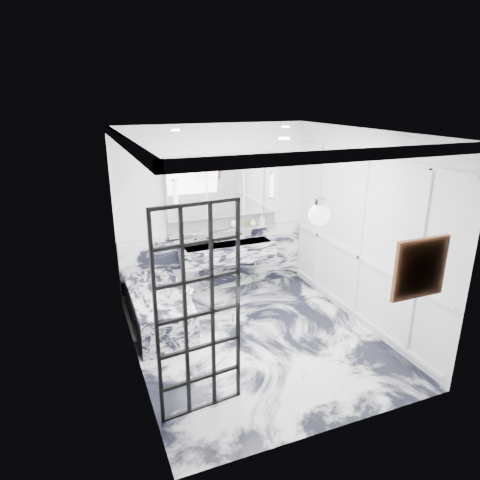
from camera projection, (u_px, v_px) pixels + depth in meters
name	position (u px, v px, depth m)	size (l,w,h in m)	color
floor	(257.00, 340.00, 5.91)	(3.60, 3.60, 0.00)	silver
ceiling	(261.00, 132.00, 5.00)	(3.60, 3.60, 0.00)	white
wall_back	(214.00, 211.00, 7.04)	(3.60, 3.60, 0.00)	white
wall_front	(340.00, 306.00, 3.87)	(3.60, 3.60, 0.00)	white
wall_left	(131.00, 262.00, 4.89)	(3.60, 3.60, 0.00)	white
wall_right	(362.00, 231.00, 6.02)	(3.60, 3.60, 0.00)	white
marble_clad_back	(215.00, 261.00, 7.30)	(3.18, 0.05, 1.05)	silver
marble_clad_left	(133.00, 267.00, 4.92)	(0.02, 3.56, 2.68)	silver
panel_molding	(361.00, 237.00, 6.04)	(0.03, 3.40, 2.30)	white
soap_bottle_a	(238.00, 222.00, 7.16)	(0.08, 0.08, 0.20)	#8C5919
soap_bottle_b	(261.00, 220.00, 7.31)	(0.09, 0.09, 0.19)	#4C4C51
soap_bottle_c	(253.00, 222.00, 7.27)	(0.10, 0.10, 0.13)	silver
face_pot	(234.00, 224.00, 7.14)	(0.14, 0.14, 0.14)	white
amber_bottle	(248.00, 224.00, 7.24)	(0.04, 0.04, 0.10)	#8C5919
flower_vase	(188.00, 301.00, 5.70)	(0.08, 0.08, 0.12)	silver
crittall_door	(199.00, 314.00, 4.27)	(0.88, 0.04, 2.27)	black
artwork	(420.00, 268.00, 4.17)	(0.52, 0.05, 0.52)	#B54412
pendant_light	(319.00, 215.00, 4.31)	(0.22, 0.22, 0.22)	white
trough_sink	(228.00, 253.00, 7.09)	(1.60, 0.45, 0.30)	silver
ledge	(224.00, 230.00, 7.12)	(1.90, 0.14, 0.04)	silver
subway_tile	(223.00, 221.00, 7.14)	(1.90, 0.03, 0.23)	white
mirror_cabinet	(224.00, 186.00, 6.89)	(1.90, 0.16, 1.00)	white
sconce_left	(175.00, 194.00, 6.53)	(0.07, 0.07, 0.40)	white
sconce_right	(272.00, 186.00, 7.10)	(0.07, 0.07, 0.40)	white
bathtub	(158.00, 309.00, 6.19)	(0.75, 1.65, 0.55)	silver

